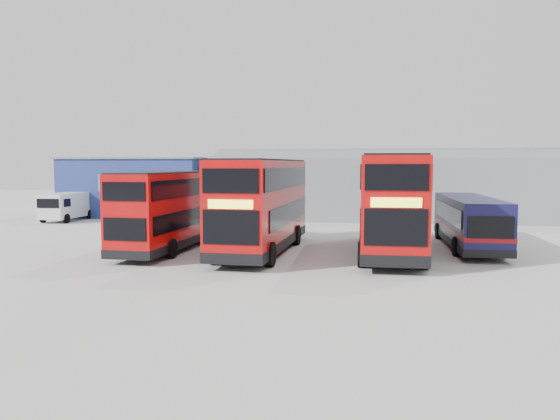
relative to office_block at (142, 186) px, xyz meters
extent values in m
plane|color=#A8A8A2|center=(14.00, -17.99, -2.58)|extent=(120.00, 120.00, 0.00)
cube|color=navy|center=(0.00, 0.01, -0.08)|extent=(12.00, 8.00, 5.00)
cube|color=slate|center=(0.00, 0.01, 2.47)|extent=(12.30, 8.30, 0.15)
cube|color=#488DCC|center=(0.00, -4.09, 0.42)|extent=(3.96, 0.15, 1.40)
cube|color=gray|center=(22.00, 2.01, -0.08)|extent=(30.00, 12.00, 5.00)
cube|color=slate|center=(22.00, -0.79, 2.67)|extent=(30.50, 6.33, 1.29)
cube|color=slate|center=(22.00, 4.80, 2.67)|extent=(30.50, 6.33, 1.29)
cube|color=#B70A0A|center=(9.48, -18.79, -0.37)|extent=(2.91, 9.88, 3.76)
cube|color=black|center=(9.48, -18.79, -2.07)|extent=(2.95, 9.92, 0.42)
cube|color=black|center=(10.63, -19.23, -0.81)|extent=(0.55, 8.26, 0.88)
cube|color=black|center=(8.27, -19.09, -0.81)|extent=(0.55, 8.26, 0.88)
cube|color=black|center=(10.65, -18.86, 0.77)|extent=(0.60, 9.19, 0.88)
cube|color=black|center=(8.30, -18.72, 0.77)|extent=(0.60, 9.19, 0.88)
cube|color=black|center=(9.77, -13.90, -0.91)|extent=(2.09, 0.17, 1.25)
cube|color=black|center=(9.77, -13.90, 0.77)|extent=(2.09, 0.17, 0.88)
cube|color=#F2FF35|center=(9.77, -13.89, -0.07)|extent=(1.67, 0.14, 0.33)
cube|color=black|center=(9.18, -23.68, -0.91)|extent=(2.04, 0.17, 1.02)
cube|color=black|center=(9.18, -23.68, 0.77)|extent=(2.04, 0.17, 0.84)
cube|color=black|center=(9.48, -18.79, 1.53)|extent=(2.76, 9.74, 0.09)
cylinder|color=black|center=(10.79, -15.47, -2.10)|extent=(0.36, 0.98, 0.97)
cylinder|color=black|center=(8.57, -15.34, -2.10)|extent=(0.36, 0.98, 0.97)
cylinder|color=black|center=(10.44, -21.32, -2.10)|extent=(0.36, 0.98, 0.97)
cylinder|color=black|center=(8.21, -21.18, -2.10)|extent=(0.36, 0.98, 0.97)
cube|color=#B70A0A|center=(14.46, -18.76, -0.03)|extent=(3.27, 11.39, 4.34)
cube|color=black|center=(14.46, -18.76, -1.99)|extent=(3.31, 11.43, 0.48)
cube|color=black|center=(13.13, -18.26, -0.54)|extent=(0.55, 9.53, 1.02)
cube|color=black|center=(15.85, -18.40, -0.54)|extent=(0.55, 9.53, 1.02)
cube|color=black|center=(13.10, -18.69, 1.28)|extent=(0.61, 10.61, 1.02)
cube|color=black|center=(15.82, -18.83, 1.28)|extent=(0.61, 10.61, 1.02)
cube|color=black|center=(14.17, -24.40, -0.65)|extent=(2.41, 0.18, 1.45)
cube|color=black|center=(14.17, -24.40, 1.28)|extent=(2.41, 0.18, 1.02)
cube|color=#F2FF35|center=(14.17, -24.41, 0.32)|extent=(1.93, 0.14, 0.38)
cube|color=black|center=(14.76, -13.11, -0.65)|extent=(2.36, 0.18, 1.18)
cube|color=black|center=(14.76, -13.11, 1.28)|extent=(2.36, 0.18, 0.97)
cube|color=black|center=(14.46, -18.76, 2.16)|extent=(3.10, 11.22, 0.11)
cylinder|color=black|center=(12.97, -22.60, -2.02)|extent=(0.40, 1.13, 1.12)
cylinder|color=black|center=(15.54, -22.73, -2.02)|extent=(0.40, 1.13, 1.12)
cylinder|color=black|center=(13.33, -15.85, -2.02)|extent=(0.40, 1.13, 1.12)
cylinder|color=black|center=(15.90, -15.99, -2.02)|extent=(0.40, 1.13, 1.12)
cube|color=#B70A0A|center=(20.93, -18.19, 0.07)|extent=(2.86, 11.75, 4.53)
cube|color=black|center=(20.93, -18.19, -1.97)|extent=(2.90, 11.79, 0.50)
cube|color=black|center=(19.52, -17.73, -0.46)|extent=(0.11, 9.94, 1.06)
cube|color=black|center=(22.35, -17.75, -0.46)|extent=(0.11, 9.94, 1.06)
cube|color=black|center=(19.51, -18.18, 1.44)|extent=(0.12, 11.06, 1.06)
cube|color=black|center=(22.35, -18.19, 1.44)|extent=(0.12, 11.06, 1.06)
cube|color=black|center=(20.90, -24.07, -0.57)|extent=(2.51, 0.07, 1.51)
cube|color=black|center=(20.90, -24.07, 1.44)|extent=(2.51, 0.07, 1.06)
cube|color=#F2FF35|center=(20.90, -24.09, 0.44)|extent=(2.01, 0.06, 0.39)
cube|color=black|center=(20.96, -12.30, -0.57)|extent=(2.46, 0.07, 1.23)
cube|color=black|center=(20.96, -12.30, 1.44)|extent=(2.46, 0.07, 1.01)
cube|color=black|center=(20.93, -18.19, 2.36)|extent=(2.69, 11.58, 0.11)
cylinder|color=black|center=(19.57, -22.26, -2.00)|extent=(0.36, 1.16, 1.16)
cylinder|color=black|center=(22.25, -22.27, -2.00)|extent=(0.36, 1.16, 1.16)
cylinder|color=black|center=(19.61, -15.22, -2.00)|extent=(0.36, 1.16, 1.16)
cylinder|color=black|center=(22.29, -15.23, -2.00)|extent=(0.36, 1.16, 1.16)
cube|color=#0E123F|center=(25.28, -15.69, -1.04)|extent=(2.32, 10.13, 2.44)
cube|color=black|center=(25.28, -15.69, -2.09)|extent=(2.36, 10.17, 0.37)
cube|color=maroon|center=(25.28, -15.69, -1.48)|extent=(2.35, 10.16, 0.23)
cube|color=black|center=(26.45, -15.97, -0.65)|extent=(0.06, 8.47, 0.87)
cube|color=black|center=(24.11, -15.97, -0.65)|extent=(0.06, 8.47, 0.87)
cube|color=black|center=(25.27, -10.61, -0.88)|extent=(2.07, 0.05, 1.20)
cube|color=black|center=(25.29, -20.77, -0.88)|extent=(2.02, 0.05, 1.01)
cylinder|color=black|center=(26.38, -12.10, -2.10)|extent=(0.30, 0.96, 0.96)
cylinder|color=black|center=(24.17, -12.11, -2.10)|extent=(0.30, 0.96, 0.96)
cylinder|color=black|center=(26.39, -18.54, -2.10)|extent=(0.30, 0.96, 0.96)
cylinder|color=black|center=(24.18, -18.55, -2.10)|extent=(0.30, 0.96, 0.96)
cube|color=silver|center=(-3.96, -5.70, -1.31)|extent=(2.14, 5.13, 1.93)
cube|color=black|center=(-4.01, -8.26, -1.00)|extent=(1.83, 0.09, 0.71)
cube|color=black|center=(-5.03, -7.31, -1.00)|extent=(0.07, 0.92, 0.61)
cube|color=black|center=(-2.95, -7.35, -1.00)|extent=(0.07, 0.92, 0.61)
cylinder|color=black|center=(-4.97, -7.41, -2.21)|extent=(0.26, 0.74, 0.73)
cylinder|color=black|center=(-3.02, -7.45, -2.21)|extent=(0.26, 0.74, 0.73)
cylinder|color=black|center=(-4.90, -3.95, -2.21)|extent=(0.26, 0.74, 0.73)
cylinder|color=black|center=(-2.94, -3.99, -2.21)|extent=(0.26, 0.74, 0.73)
camera|label=1|loc=(19.57, -46.29, 1.97)|focal=35.00mm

